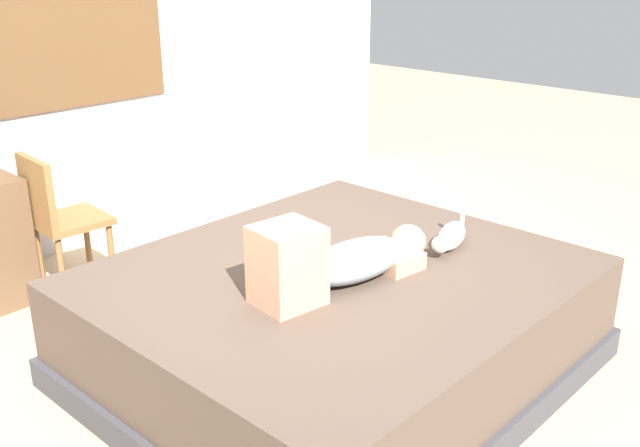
% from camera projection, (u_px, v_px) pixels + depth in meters
% --- Properties ---
extents(ground_plane, '(16.00, 16.00, 0.00)m').
position_uv_depth(ground_plane, '(338.00, 390.00, 3.37)').
color(ground_plane, tan).
extents(back_wall_with_window, '(6.40, 0.14, 2.90)m').
position_uv_depth(back_wall_with_window, '(34.00, 29.00, 4.47)').
color(back_wall_with_window, silver).
rests_on(back_wall_with_window, ground).
extents(bed, '(2.15, 1.89, 0.53)m').
position_uv_depth(bed, '(336.00, 321.00, 3.45)').
color(bed, '#38383D').
rests_on(bed, ground).
extents(person_lying, '(0.94, 0.36, 0.34)m').
position_uv_depth(person_lying, '(339.00, 260.00, 3.17)').
color(person_lying, '#8C939E').
rests_on(person_lying, bed).
extents(cat, '(0.35, 0.17, 0.21)m').
position_uv_depth(cat, '(450.00, 237.00, 3.56)').
color(cat, silver).
rests_on(cat, bed).
extents(chair_by_desk, '(0.40, 0.40, 0.86)m').
position_uv_depth(chair_by_desk, '(58.00, 215.00, 4.10)').
color(chair_by_desk, brown).
rests_on(chair_by_desk, ground).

